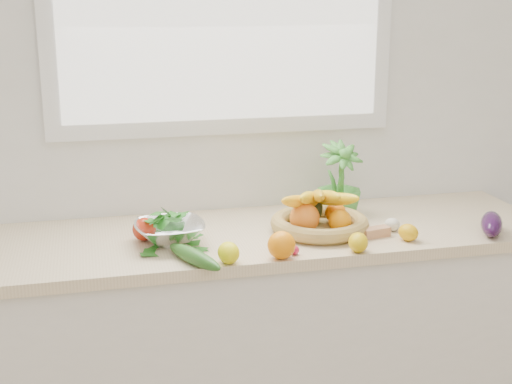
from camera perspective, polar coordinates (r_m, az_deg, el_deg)
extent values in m
cube|color=white|center=(2.69, -2.66, 7.87)|extent=(4.50, 0.02, 2.70)
cube|color=silver|center=(2.70, -1.16, -12.76)|extent=(2.20, 0.58, 0.86)
cube|color=beige|center=(2.51, -1.22, -3.69)|extent=(2.24, 0.62, 0.04)
sphere|color=orange|center=(2.25, 2.05, -4.27)|extent=(0.11, 0.11, 0.09)
ellipsoid|color=yellow|center=(2.22, -2.21, -4.88)|extent=(0.07, 0.09, 0.07)
ellipsoid|color=#DDB30C|center=(2.34, 8.18, -4.02)|extent=(0.08, 0.09, 0.06)
ellipsoid|color=#E3A30C|center=(2.47, 12.09, -3.18)|extent=(0.08, 0.09, 0.06)
sphere|color=#B2250E|center=(2.45, -8.93, -2.96)|extent=(0.09, 0.09, 0.08)
cube|color=tan|center=(2.50, 9.55, -3.19)|extent=(0.11, 0.06, 0.03)
ellipsoid|color=silver|center=(2.56, 10.83, -2.57)|extent=(0.07, 0.07, 0.05)
ellipsoid|color=white|center=(2.49, 2.26, -2.87)|extent=(0.06, 0.06, 0.04)
ellipsoid|color=beige|center=(2.57, 10.81, -2.56)|extent=(0.06, 0.06, 0.04)
ellipsoid|color=#2A0E33|center=(2.61, 18.33, -2.44)|extent=(0.16, 0.20, 0.08)
ellipsoid|color=#275519|center=(2.22, -4.97, -5.19)|extent=(0.16, 0.26, 0.05)
sphere|color=#C7183D|center=(2.30, 3.12, -4.67)|extent=(0.04, 0.04, 0.03)
imported|color=green|center=(2.69, 6.68, 0.79)|extent=(0.20, 0.20, 0.30)
cylinder|color=tan|center=(2.53, 5.09, -3.03)|extent=(0.36, 0.36, 0.01)
torus|color=tan|center=(2.52, 5.10, -2.49)|extent=(0.42, 0.42, 0.05)
sphere|color=orange|center=(2.46, 3.91, -2.07)|extent=(0.13, 0.13, 0.10)
sphere|color=orange|center=(2.48, 6.72, -2.30)|extent=(0.10, 0.10, 0.08)
sphere|color=orange|center=(2.58, 6.38, -1.65)|extent=(0.09, 0.09, 0.08)
ellipsoid|color=black|center=(2.57, 4.42, -1.31)|extent=(0.10, 0.10, 0.11)
ellipsoid|color=#FFB015|center=(2.46, 3.59, -0.77)|extent=(0.21, 0.17, 0.10)
ellipsoid|color=yellow|center=(2.48, 4.27, -0.46)|extent=(0.16, 0.22, 0.10)
ellipsoid|color=gold|center=(2.48, 5.02, -0.31)|extent=(0.09, 0.23, 0.10)
ellipsoid|color=yellow|center=(2.50, 5.67, -0.36)|extent=(0.06, 0.23, 0.10)
ellipsoid|color=yellow|center=(2.50, 6.43, -0.58)|extent=(0.13, 0.23, 0.10)
cylinder|color=white|center=(2.41, -6.89, -3.95)|extent=(0.10, 0.10, 0.02)
imported|color=white|center=(2.40, -6.92, -3.10)|extent=(0.24, 0.24, 0.06)
ellipsoid|color=#1D6719|center=(2.38, -6.95, -2.21)|extent=(0.18, 0.18, 0.07)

